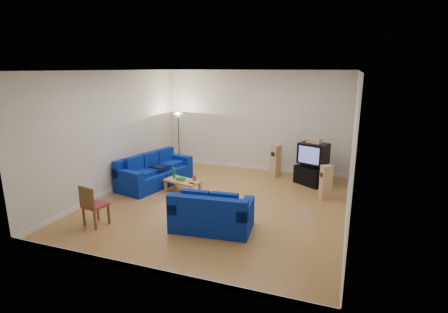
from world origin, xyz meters
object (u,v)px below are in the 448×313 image
(sofa_loveseat, at_px, (211,216))
(coffee_table, at_px, (183,182))
(tv_stand, at_px, (310,176))
(sofa_three_seat, at_px, (154,174))
(television, at_px, (313,153))

(sofa_loveseat, distance_m, coffee_table, 2.37)
(sofa_loveseat, bearing_deg, tv_stand, 60.92)
(coffee_table, height_order, tv_stand, tv_stand)
(sofa_three_seat, relative_size, television, 2.65)
(sofa_three_seat, bearing_deg, television, 123.24)
(sofa_loveseat, relative_size, coffee_table, 1.62)
(coffee_table, height_order, television, television)
(sofa_loveseat, bearing_deg, sofa_three_seat, 135.21)
(sofa_three_seat, xyz_separation_m, coffee_table, (1.09, -0.34, -0.02))
(television, bearing_deg, sofa_three_seat, -139.41)
(tv_stand, relative_size, television, 0.94)
(coffee_table, xyz_separation_m, tv_stand, (3.12, 1.87, -0.04))
(sofa_loveseat, relative_size, tv_stand, 2.01)
(coffee_table, bearing_deg, television, 31.21)
(television, bearing_deg, coffee_table, -128.53)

